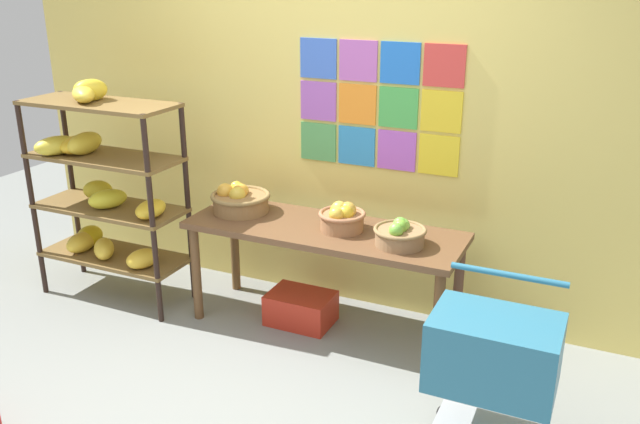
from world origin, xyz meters
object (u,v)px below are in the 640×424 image
at_px(display_table, 324,240).
at_px(produce_crate_under_table, 301,308).
at_px(fruit_basket_centre, 342,217).
at_px(shopping_cart, 493,359).
at_px(banana_shelf_unit, 100,182).
at_px(fruit_basket_left, 400,234).
at_px(fruit_basket_right, 240,199).

relative_size(display_table, produce_crate_under_table, 4.14).
distance_m(fruit_basket_centre, shopping_cart, 1.34).
bearing_deg(produce_crate_under_table, shopping_cart, -28.92).
distance_m(display_table, shopping_cart, 1.41).
distance_m(banana_shelf_unit, fruit_basket_left, 2.05).
xyz_separation_m(display_table, fruit_basket_right, (-0.62, 0.05, 0.16)).
bearing_deg(fruit_basket_centre, produce_crate_under_table, -175.33).
bearing_deg(shopping_cart, produce_crate_under_table, 139.70).
height_order(fruit_basket_left, shopping_cart, shopping_cart).
height_order(display_table, fruit_basket_centre, fruit_basket_centre).
relative_size(banana_shelf_unit, fruit_basket_right, 3.89).
bearing_deg(produce_crate_under_table, fruit_basket_right, 172.78).
distance_m(banana_shelf_unit, fruit_basket_centre, 1.67).
relative_size(banana_shelf_unit, shopping_cart, 1.79).
bearing_deg(fruit_basket_right, fruit_basket_centre, -2.85).
bearing_deg(shopping_cart, display_table, 136.13).
distance_m(fruit_basket_centre, produce_crate_under_table, 0.72).
bearing_deg(fruit_basket_right, fruit_basket_left, -5.86).
xyz_separation_m(fruit_basket_centre, produce_crate_under_table, (-0.27, -0.02, -0.66)).
height_order(banana_shelf_unit, fruit_basket_left, banana_shelf_unit).
bearing_deg(fruit_basket_left, banana_shelf_unit, -176.22).
bearing_deg(fruit_basket_centre, fruit_basket_right, 177.15).
distance_m(banana_shelf_unit, fruit_basket_right, 0.96).
height_order(banana_shelf_unit, fruit_basket_centre, banana_shelf_unit).
relative_size(fruit_basket_left, produce_crate_under_table, 0.73).
bearing_deg(fruit_basket_left, display_table, 172.08).
bearing_deg(display_table, fruit_basket_right, 175.84).
xyz_separation_m(fruit_basket_right, shopping_cart, (1.81, -0.80, -0.26)).
bearing_deg(display_table, shopping_cart, -32.49).
bearing_deg(produce_crate_under_table, banana_shelf_unit, -172.11).
distance_m(fruit_basket_left, fruit_basket_right, 1.13).
distance_m(display_table, produce_crate_under_table, 0.52).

